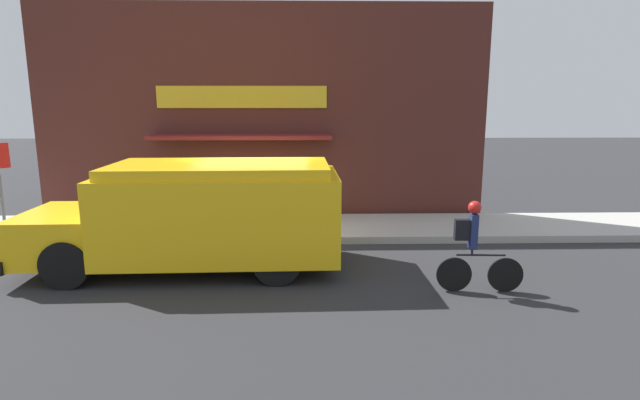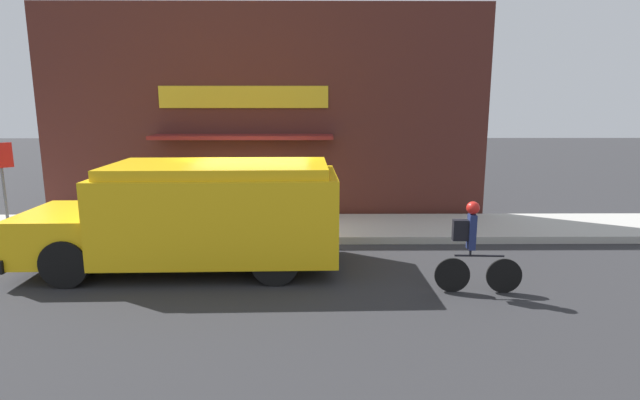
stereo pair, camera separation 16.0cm
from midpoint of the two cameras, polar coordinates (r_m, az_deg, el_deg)
The scene contains 6 objects.
ground_plane at distance 11.74m, azimuth -7.91°, elevation -5.12°, with size 70.00×70.00×0.00m, color #2B2B2D.
sidewalk at distance 12.90m, azimuth -7.31°, elevation -3.22°, with size 28.00×2.47×0.17m.
storefront at distance 14.01m, azimuth -7.06°, elevation 9.67°, with size 12.41×1.12×5.88m.
school_bus at distance 10.07m, azimuth -13.99°, elevation -1.61°, with size 6.10×2.79×2.10m.
cyclist at distance 9.01m, azimuth 16.73°, elevation -5.10°, with size 1.50×0.22×1.62m.
trash_bin at distance 13.59m, azimuth -5.93°, elevation -0.39°, with size 0.48×0.48×0.78m.
Camera 1 is at (1.27, -11.20, 3.27)m, focal length 28.00 mm.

